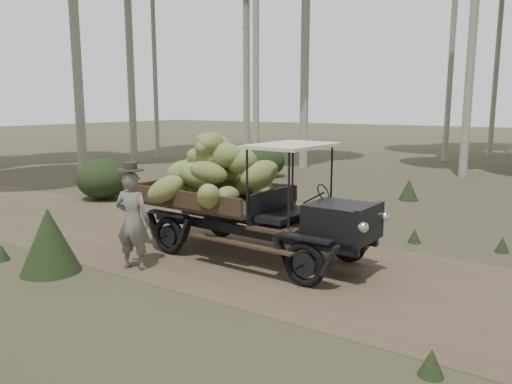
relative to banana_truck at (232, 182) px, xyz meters
The scene contains 5 objects.
ground 3.04m from the banana_truck, ahead, with size 120.00×120.00×0.00m, color #473D2B.
dirt_track 3.04m from the banana_truck, ahead, with size 70.00×4.00×0.01m, color brown.
banana_truck is the anchor object (origin of this frame).
farmer 1.96m from the banana_truck, 114.54° to the right, with size 0.70×0.57×1.83m.
undergrowth 2.76m from the banana_truck, 31.98° to the left, with size 20.80×21.58×1.32m.
Camera 1 is at (2.77, -7.20, 2.77)m, focal length 35.00 mm.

